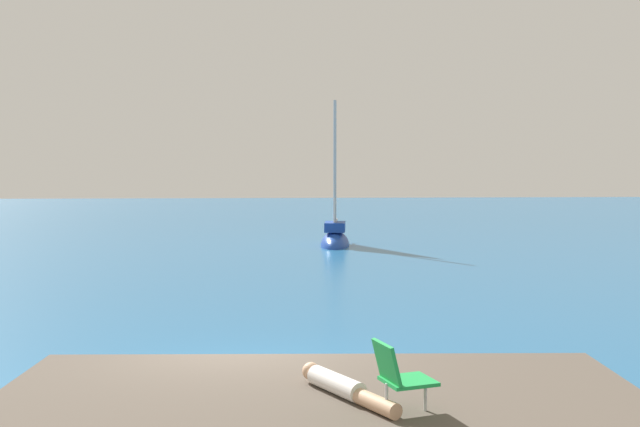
{
  "coord_description": "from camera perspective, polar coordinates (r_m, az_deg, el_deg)",
  "views": [
    {
      "loc": [
        0.28,
        -10.89,
        3.29
      ],
      "look_at": [
        2.45,
        16.51,
        1.69
      ],
      "focal_mm": 40.26,
      "sensor_mm": 36.0,
      "label": 1
    }
  ],
  "objects": [
    {
      "name": "sailboat_near",
      "position": [
        32.03,
        1.21,
        -1.88
      ],
      "size": [
        1.76,
        3.88,
        7.06
      ],
      "rotation": [
        0.0,
        0.0,
        4.58
      ],
      "color": "#193D99",
      "rests_on": "ground"
    },
    {
      "name": "boulder_seaward",
      "position": [
        10.72,
        9.36,
        -14.57
      ],
      "size": [
        0.84,
        0.99,
        0.59
      ],
      "primitive_type": "cube",
      "rotation": [
        -0.07,
        -0.02,
        1.62
      ],
      "color": "brown",
      "rests_on": "ground"
    },
    {
      "name": "beach_chair",
      "position": [
        7.93,
        6.29,
        -12.55
      ],
      "size": [
        0.7,
        0.62,
        0.8
      ],
      "rotation": [
        0.0,
        0.0,
        0.27
      ],
      "color": "green",
      "rests_on": "shore_ledge"
    },
    {
      "name": "ground_plane",
      "position": [
        11.38,
        -5.92,
        -13.49
      ],
      "size": [
        160.0,
        160.0,
        0.0
      ],
      "primitive_type": "plane",
      "color": "#236093"
    },
    {
      "name": "person_sunbather",
      "position": [
        8.56,
        1.82,
        -13.6
      ],
      "size": [
        0.99,
        1.6,
        0.25
      ],
      "rotation": [
        0.0,
        0.0,
        5.22
      ],
      "color": "white",
      "rests_on": "shore_ledge"
    },
    {
      "name": "boulder_inland",
      "position": [
        10.64,
        1.99,
        -14.68
      ],
      "size": [
        1.07,
        1.25,
        0.75
      ],
      "primitive_type": "cube",
      "rotation": [
        -0.05,
        0.14,
        1.78
      ],
      "color": "#504A47",
      "rests_on": "ground"
    }
  ]
}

